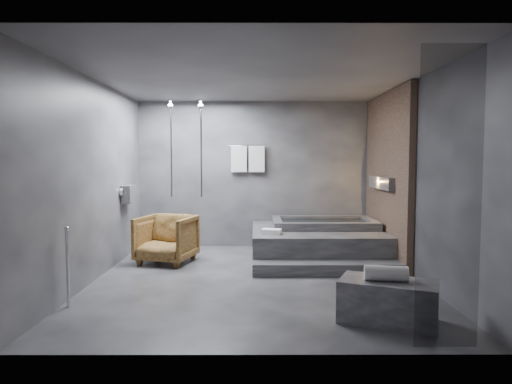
{
  "coord_description": "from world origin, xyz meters",
  "views": [
    {
      "loc": [
        -0.01,
        -6.32,
        1.68
      ],
      "look_at": [
        0.0,
        0.3,
        1.21
      ],
      "focal_mm": 32.0,
      "sensor_mm": 36.0,
      "label": 1
    }
  ],
  "objects": [
    {
      "name": "tub_deck",
      "position": [
        1.05,
        1.45,
        0.25
      ],
      "size": [
        2.2,
        2.0,
        0.5
      ],
      "primitive_type": "cube",
      "color": "#303033",
      "rests_on": "ground"
    },
    {
      "name": "tub_step",
      "position": [
        1.05,
        0.27,
        0.09
      ],
      "size": [
        2.2,
        0.36,
        0.18
      ],
      "primitive_type": "cube",
      "color": "#303033",
      "rests_on": "ground"
    },
    {
      "name": "concrete_bench",
      "position": [
        1.37,
        -1.7,
        0.22
      ],
      "size": [
        1.1,
        0.87,
        0.44
      ],
      "primitive_type": "cube",
      "rotation": [
        0.0,
        0.0,
        -0.4
      ],
      "color": "#38383A",
      "rests_on": "ground"
    },
    {
      "name": "room",
      "position": [
        0.4,
        0.24,
        1.73
      ],
      "size": [
        5.0,
        5.04,
        2.82
      ],
      "color": "#2B2B2E",
      "rests_on": "ground"
    },
    {
      "name": "rolled_towel",
      "position": [
        1.34,
        -1.71,
        0.52
      ],
      "size": [
        0.46,
        0.23,
        0.16
      ],
      "primitive_type": "cylinder",
      "rotation": [
        0.0,
        1.57,
        -0.17
      ],
      "color": "white",
      "rests_on": "concrete_bench"
    },
    {
      "name": "deck_towel",
      "position": [
        0.25,
        0.88,
        0.54
      ],
      "size": [
        0.34,
        0.28,
        0.08
      ],
      "primitive_type": "cube",
      "rotation": [
        0.0,
        0.0,
        -0.23
      ],
      "color": "white",
      "rests_on": "tub_deck"
    },
    {
      "name": "driftwood_chair",
      "position": [
        -1.46,
        1.07,
        0.39
      ],
      "size": [
        1.03,
        1.04,
        0.78
      ],
      "primitive_type": "imported",
      "rotation": [
        0.0,
        0.0,
        -0.27
      ],
      "color": "#432A10",
      "rests_on": "ground"
    }
  ]
}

